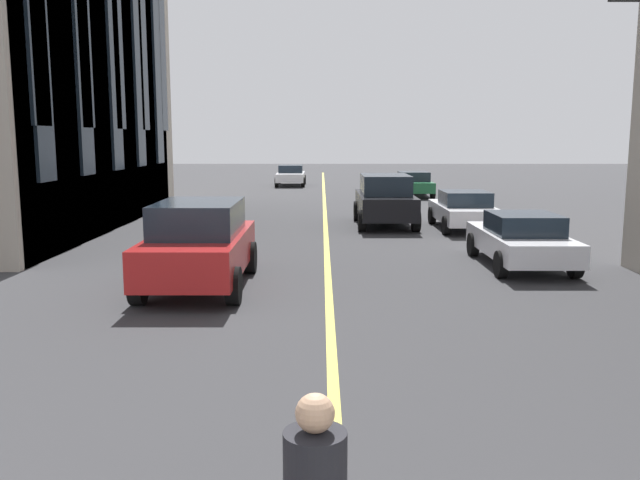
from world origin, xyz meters
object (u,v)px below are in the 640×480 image
car_red_near (199,244)px  car_white_trailing (291,175)px  car_white_far (464,210)px  car_white_parked_a (521,239)px  car_green_oncoming (413,184)px  car_black_mid (385,200)px

car_red_near → car_white_trailing: 30.72m
car_white_far → car_white_trailing: 22.58m
car_white_far → car_red_near: 12.07m
car_red_near → car_white_parked_a: bearing=-72.8°
car_green_oncoming → car_white_trailing: same height
car_white_parked_a → car_white_far: bearing=0.0°
car_white_parked_a → car_white_trailing: 29.21m
car_red_near → car_black_mid: (10.24, -5.01, 0.00)m
car_black_mid → car_white_trailing: (20.48, 4.40, -0.27)m
car_red_near → car_black_mid: 11.40m
car_white_parked_a → car_green_oncoming: same height
car_white_far → car_white_parked_a: 6.90m
car_white_parked_a → car_green_oncoming: bearing=0.0°
car_white_far → car_green_oncoming: same height
car_white_trailing → car_white_parked_a: bearing=-165.9°
car_green_oncoming → car_white_trailing: size_ratio=1.00×
car_green_oncoming → car_white_trailing: 10.87m
car_white_far → car_white_parked_a: same height
car_green_oncoming → car_black_mid: bearing=167.6°
car_white_trailing → car_green_oncoming: bearing=-139.2°
car_red_near → car_green_oncoming: 23.78m
car_white_far → car_white_trailing: (21.44, 7.10, 0.00)m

